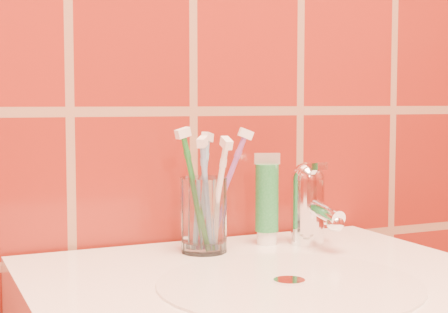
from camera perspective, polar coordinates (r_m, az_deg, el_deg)
name	(u,v)px	position (r m, az deg, el deg)	size (l,w,h in m)	color
glass_tumbler	(204,215)	(0.94, -1.70, -4.88)	(0.06, 0.06, 0.10)	white
toothpaste_tube	(267,202)	(0.99, 3.59, -3.78)	(0.04, 0.03, 0.13)	white
faucet	(309,201)	(0.99, 7.10, -3.68)	(0.05, 0.11, 0.12)	white
toothbrush_0	(195,192)	(0.92, -2.40, -2.97)	(0.06, 0.03, 0.18)	#1D6E2A
toothbrush_1	(224,190)	(0.95, 0.02, -2.81)	(0.08, 0.04, 0.18)	#7D428E
toothbrush_2	(218,197)	(0.91, -0.53, -3.38)	(0.02, 0.08, 0.17)	white
toothbrush_3	(206,196)	(0.92, -1.49, -3.33)	(0.05, 0.05, 0.17)	#7096C8
toothbrush_4	(203,192)	(0.95, -1.77, -2.94)	(0.05, 0.04, 0.17)	#6CA0C1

